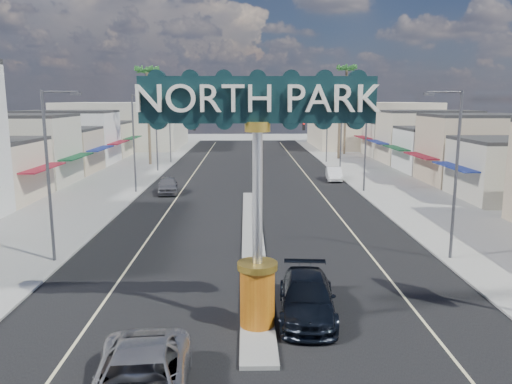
{
  "coord_description": "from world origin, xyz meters",
  "views": [
    {
      "loc": [
        -0.42,
        -15.59,
        8.53
      ],
      "look_at": [
        0.12,
        10.2,
        3.73
      ],
      "focal_mm": 35.0,
      "sensor_mm": 36.0,
      "label": 1
    }
  ],
  "objects_px": {
    "streetlight_l_near": "(51,168)",
    "palm_left_far": "(147,76)",
    "gateway_sign": "(257,174)",
    "suv_left": "(139,384)",
    "car_parked_left": "(168,185)",
    "suv_right": "(307,297)",
    "car_parked_right": "(334,174)",
    "streetlight_l_mid": "(135,138)",
    "palm_right_mid": "(341,84)",
    "streetlight_r_far": "(326,125)",
    "streetlight_l_far": "(171,126)",
    "palm_right_far": "(347,74)",
    "traffic_signal_left": "(172,136)",
    "traffic_signal_right": "(326,136)",
    "streetlight_r_mid": "(364,138)",
    "streetlight_r_near": "(454,167)"
  },
  "relations": [
    {
      "from": "suv_left",
      "to": "traffic_signal_left",
      "type": "bearing_deg",
      "value": 92.33
    },
    {
      "from": "traffic_signal_left",
      "to": "suv_left",
      "type": "height_order",
      "value": "traffic_signal_left"
    },
    {
      "from": "suv_left",
      "to": "palm_left_far",
      "type": "bearing_deg",
      "value": 95.57
    },
    {
      "from": "traffic_signal_right",
      "to": "streetlight_r_mid",
      "type": "height_order",
      "value": "streetlight_r_mid"
    },
    {
      "from": "suv_left",
      "to": "streetlight_r_mid",
      "type": "bearing_deg",
      "value": 62.6
    },
    {
      "from": "traffic_signal_right",
      "to": "suv_right",
      "type": "distance_m",
      "value": 41.66
    },
    {
      "from": "palm_left_far",
      "to": "car_parked_left",
      "type": "relative_size",
      "value": 2.91
    },
    {
      "from": "traffic_signal_left",
      "to": "streetlight_l_mid",
      "type": "bearing_deg",
      "value": -95.1
    },
    {
      "from": "traffic_signal_left",
      "to": "streetlight_l_far",
      "type": "xyz_separation_m",
      "value": [
        -1.25,
        8.01,
        0.79
      ]
    },
    {
      "from": "palm_right_mid",
      "to": "car_parked_left",
      "type": "relative_size",
      "value": 2.69
    },
    {
      "from": "gateway_sign",
      "to": "palm_right_far",
      "type": "bearing_deg",
      "value": 75.97
    },
    {
      "from": "traffic_signal_left",
      "to": "car_parked_right",
      "type": "height_order",
      "value": "traffic_signal_left"
    },
    {
      "from": "streetlight_r_near",
      "to": "palm_right_mid",
      "type": "xyz_separation_m",
      "value": [
        2.57,
        46.0,
        5.54
      ]
    },
    {
      "from": "streetlight_l_near",
      "to": "palm_left_far",
      "type": "distance_m",
      "value": 40.59
    },
    {
      "from": "palm_right_mid",
      "to": "suv_right",
      "type": "bearing_deg",
      "value": -101.75
    },
    {
      "from": "suv_left",
      "to": "car_parked_right",
      "type": "distance_m",
      "value": 41.8
    },
    {
      "from": "streetlight_l_near",
      "to": "palm_right_mid",
      "type": "relative_size",
      "value": 0.74
    },
    {
      "from": "streetlight_r_far",
      "to": "streetlight_l_far",
      "type": "bearing_deg",
      "value": 180.0
    },
    {
      "from": "gateway_sign",
      "to": "streetlight_l_far",
      "type": "xyz_separation_m",
      "value": [
        -10.43,
        50.02,
        -0.86
      ]
    },
    {
      "from": "streetlight_l_mid",
      "to": "suv_right",
      "type": "xyz_separation_m",
      "value": [
        12.43,
        -26.89,
        -4.29
      ]
    },
    {
      "from": "streetlight_l_mid",
      "to": "palm_right_mid",
      "type": "relative_size",
      "value": 0.74
    },
    {
      "from": "car_parked_left",
      "to": "streetlight_r_far",
      "type": "bearing_deg",
      "value": 43.1
    },
    {
      "from": "palm_left_far",
      "to": "palm_right_far",
      "type": "distance_m",
      "value": 30.48
    },
    {
      "from": "suv_left",
      "to": "gateway_sign",
      "type": "bearing_deg",
      "value": 51.37
    },
    {
      "from": "car_parked_right",
      "to": "car_parked_left",
      "type": "bearing_deg",
      "value": -151.92
    },
    {
      "from": "suv_right",
      "to": "car_parked_right",
      "type": "xyz_separation_m",
      "value": [
        7.0,
        33.78,
        -0.07
      ]
    },
    {
      "from": "gateway_sign",
      "to": "traffic_signal_right",
      "type": "height_order",
      "value": "gateway_sign"
    },
    {
      "from": "streetlight_l_far",
      "to": "car_parked_left",
      "type": "xyz_separation_m",
      "value": [
        2.84,
        -22.27,
        -4.3
      ]
    },
    {
      "from": "palm_left_far",
      "to": "car_parked_right",
      "type": "relative_size",
      "value": 3.06
    },
    {
      "from": "gateway_sign",
      "to": "car_parked_left",
      "type": "distance_m",
      "value": 29.23
    },
    {
      "from": "streetlight_r_mid",
      "to": "palm_left_far",
      "type": "height_order",
      "value": "palm_left_far"
    },
    {
      "from": "streetlight_l_near",
      "to": "suv_right",
      "type": "height_order",
      "value": "streetlight_l_near"
    },
    {
      "from": "gateway_sign",
      "to": "suv_right",
      "type": "distance_m",
      "value": 5.64
    },
    {
      "from": "palm_right_far",
      "to": "car_parked_left",
      "type": "height_order",
      "value": "palm_right_far"
    },
    {
      "from": "traffic_signal_left",
      "to": "streetlight_l_near",
      "type": "xyz_separation_m",
      "value": [
        -1.25,
        -33.99,
        0.79
      ]
    },
    {
      "from": "gateway_sign",
      "to": "palm_right_far",
      "type": "height_order",
      "value": "palm_right_far"
    },
    {
      "from": "streetlight_r_far",
      "to": "streetlight_r_near",
      "type": "bearing_deg",
      "value": -90.0
    },
    {
      "from": "traffic_signal_left",
      "to": "palm_right_far",
      "type": "xyz_separation_m",
      "value": [
        24.18,
        18.01,
        8.11
      ]
    },
    {
      "from": "streetlight_l_mid",
      "to": "streetlight_r_far",
      "type": "distance_m",
      "value": 30.32
    },
    {
      "from": "streetlight_r_near",
      "to": "palm_left_far",
      "type": "xyz_separation_m",
      "value": [
        -23.43,
        40.0,
        6.43
      ]
    },
    {
      "from": "streetlight_l_far",
      "to": "car_parked_right",
      "type": "height_order",
      "value": "streetlight_l_far"
    },
    {
      "from": "palm_right_far",
      "to": "palm_right_mid",
      "type": "bearing_deg",
      "value": -108.43
    },
    {
      "from": "gateway_sign",
      "to": "suv_left",
      "type": "xyz_separation_m",
      "value": [
        -3.37,
        -5.02,
        -5.1
      ]
    },
    {
      "from": "palm_right_mid",
      "to": "palm_right_far",
      "type": "relative_size",
      "value": 0.86
    },
    {
      "from": "streetlight_l_far",
      "to": "car_parked_left",
      "type": "distance_m",
      "value": 22.86
    },
    {
      "from": "traffic_signal_right",
      "to": "palm_left_far",
      "type": "bearing_deg",
      "value": 164.85
    },
    {
      "from": "streetlight_r_far",
      "to": "car_parked_left",
      "type": "xyz_separation_m",
      "value": [
        -18.03,
        -22.27,
        -4.3
      ]
    },
    {
      "from": "streetlight_l_far",
      "to": "streetlight_r_near",
      "type": "relative_size",
      "value": 1.0
    },
    {
      "from": "streetlight_r_mid",
      "to": "suv_right",
      "type": "height_order",
      "value": "streetlight_r_mid"
    },
    {
      "from": "palm_right_far",
      "to": "suv_left",
      "type": "height_order",
      "value": "palm_right_far"
    }
  ]
}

